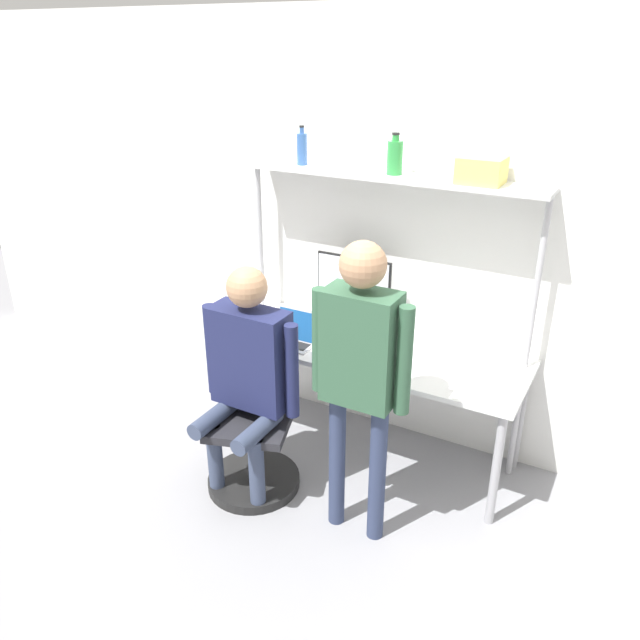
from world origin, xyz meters
TOP-DOWN VIEW (x-y plane):
  - ground_plane at (0.00, 0.00)m, footprint 12.00×12.00m
  - wall_back at (0.00, 0.75)m, footprint 8.00×0.06m
  - desk at (0.00, 0.37)m, footprint 1.96×0.70m
  - shelf_unit at (0.00, 0.58)m, footprint 1.86×0.26m
  - monitor at (-0.20, 0.56)m, footprint 0.51×0.21m
  - laptop at (-0.44, 0.22)m, footprint 0.30×0.21m
  - cell_phone at (-0.18, 0.16)m, footprint 0.07×0.15m
  - office_chair at (-0.44, -0.26)m, footprint 0.58×0.58m
  - person_seated at (-0.43, -0.30)m, footprint 0.62×0.47m
  - person_standing at (0.27, -0.32)m, footprint 0.53×0.23m
  - bottle_green at (0.04, 0.58)m, footprint 0.09×0.09m
  - bottle_blue at (-0.57, 0.58)m, footprint 0.06×0.06m
  - storage_box at (0.54, 0.58)m, footprint 0.24×0.21m

SIDE VIEW (x-z plane):
  - ground_plane at x=0.00m, z-range 0.00..0.00m
  - office_chair at x=-0.44m, z-range -0.18..0.76m
  - desk at x=0.00m, z-range 0.31..1.07m
  - cell_phone at x=-0.18m, z-range 0.76..0.77m
  - laptop at x=-0.44m, z-range 0.71..0.92m
  - person_seated at x=-0.43m, z-range 0.13..1.54m
  - monitor at x=-0.20m, z-range 0.79..1.28m
  - person_standing at x=0.27m, z-range 0.23..1.90m
  - wall_back at x=0.00m, z-range 0.00..2.70m
  - shelf_unit at x=0.00m, z-range 0.64..2.43m
  - storage_box at x=0.54m, z-range 1.79..1.93m
  - bottle_green at x=0.04m, z-range 1.77..2.00m
  - bottle_blue at x=-0.57m, z-range 1.77..2.01m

